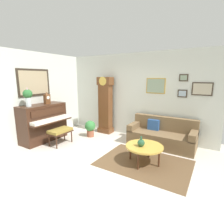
{
  "coord_description": "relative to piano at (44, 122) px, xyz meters",
  "views": [
    {
      "loc": [
        2.43,
        -2.99,
        2.03
      ],
      "look_at": [
        -0.23,
        1.33,
        0.98
      ],
      "focal_mm": 27.57,
      "sensor_mm": 36.0,
      "label": 1
    }
  ],
  "objects": [
    {
      "name": "couch",
      "position": [
        3.37,
        1.54,
        -0.28
      ],
      "size": [
        1.9,
        0.8,
        0.84
      ],
      "color": "brown",
      "rests_on": "ground_plane"
    },
    {
      "name": "mantel_clock",
      "position": [
        0.0,
        0.2,
        0.75
      ],
      "size": [
        0.13,
        0.18,
        0.38
      ],
      "color": "brown",
      "rests_on": "piano"
    },
    {
      "name": "coffee_table",
      "position": [
        3.31,
        0.26,
        -0.19
      ],
      "size": [
        0.88,
        0.88,
        0.44
      ],
      "color": "gold",
      "rests_on": "ground_plane"
    },
    {
      "name": "potted_plant",
      "position": [
        1.05,
        1.06,
        -0.27
      ],
      "size": [
        0.36,
        0.36,
        0.56
      ],
      "color": "#935138",
      "rests_on": "ground_plane"
    },
    {
      "name": "wall_left",
      "position": [
        -0.37,
        -0.38,
        0.81
      ],
      "size": [
        0.13,
        4.9,
        2.8
      ],
      "color": "silver",
      "rests_on": "ground_plane"
    },
    {
      "name": "piano_bench",
      "position": [
        0.72,
        0.03,
        -0.19
      ],
      "size": [
        0.42,
        0.7,
        0.48
      ],
      "color": "#3D2316",
      "rests_on": "ground_plane"
    },
    {
      "name": "piano",
      "position": [
        0.0,
        0.0,
        0.0
      ],
      "size": [
        0.87,
        1.44,
        1.18
      ],
      "color": "#3D2316",
      "rests_on": "ground_plane"
    },
    {
      "name": "wall_back",
      "position": [
        2.25,
        2.01,
        0.81
      ],
      "size": [
        5.3,
        0.13,
        2.8
      ],
      "color": "silver",
      "rests_on": "ground_plane"
    },
    {
      "name": "area_rug",
      "position": [
        3.32,
        0.25,
        -0.59
      ],
      "size": [
        2.1,
        1.5,
        0.01
      ],
      "primitive_type": "cube",
      "color": "brown",
      "rests_on": "ground_plane"
    },
    {
      "name": "green_jug",
      "position": [
        3.26,
        0.18,
        -0.07
      ],
      "size": [
        0.17,
        0.17,
        0.24
      ],
      "color": "#234C33",
      "rests_on": "coffee_table"
    },
    {
      "name": "ground_plane",
      "position": [
        2.23,
        -0.39,
        -0.65
      ],
      "size": [
        6.4,
        6.0,
        0.1
      ],
      "primitive_type": "cube",
      "color": "beige"
    },
    {
      "name": "flower_vase",
      "position": [
        0.0,
        -0.45,
        0.9
      ],
      "size": [
        0.26,
        0.26,
        0.58
      ],
      "color": "silver",
      "rests_on": "piano"
    },
    {
      "name": "grandfather_clock",
      "position": [
        1.24,
        1.71,
        0.37
      ],
      "size": [
        0.52,
        0.34,
        2.03
      ],
      "color": "brown",
      "rests_on": "ground_plane"
    }
  ]
}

